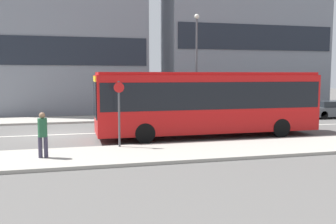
{
  "coord_description": "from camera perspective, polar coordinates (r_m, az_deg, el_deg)",
  "views": [
    {
      "loc": [
        0.87,
        -20.79,
        3.23
      ],
      "look_at": [
        5.63,
        -2.18,
        1.3
      ],
      "focal_mm": 40.0,
      "sensor_mm": 36.0,
      "label": 1
    }
  ],
  "objects": [
    {
      "name": "ground_plane",
      "position": [
        21.06,
        -16.58,
        -3.34
      ],
      "size": [
        120.0,
        120.0,
        0.0
      ],
      "primitive_type": "plane",
      "color": "#595654"
    },
    {
      "name": "sidewalk_near",
      "position": [
        14.91,
        -17.5,
        -6.8
      ],
      "size": [
        44.0,
        3.5,
        0.13
      ],
      "color": "#A39E93",
      "rests_on": "ground_plane"
    },
    {
      "name": "sidewalk_far",
      "position": [
        27.24,
        -16.09,
        -1.17
      ],
      "size": [
        44.0,
        3.5,
        0.13
      ],
      "color": "#A39E93",
      "rests_on": "ground_plane"
    },
    {
      "name": "lane_centerline",
      "position": [
        21.06,
        -16.58,
        -3.33
      ],
      "size": [
        41.8,
        0.16,
        0.01
      ],
      "color": "silver",
      "rests_on": "ground_plane"
    },
    {
      "name": "apartment_block_left_tower",
      "position": [
        33.72,
        -14.66,
        15.69
      ],
      "size": [
        12.3,
        5.88,
        18.35
      ],
      "color": "gray",
      "rests_on": "ground_plane"
    },
    {
      "name": "city_bus",
      "position": [
        19.59,
        6.1,
        1.88
      ],
      "size": [
        11.59,
        2.62,
        3.35
      ],
      "rotation": [
        0.0,
        0.0,
        0.01
      ],
      "color": "red",
      "rests_on": "ground_plane"
    },
    {
      "name": "parked_car_0",
      "position": [
        27.72,
        14.81,
        0.14
      ],
      "size": [
        4.28,
        1.9,
        1.31
      ],
      "color": "black",
      "rests_on": "ground_plane"
    },
    {
      "name": "parked_car_1",
      "position": [
        30.73,
        23.7,
        0.35
      ],
      "size": [
        4.25,
        1.76,
        1.27
      ],
      "color": "#4C5156",
      "rests_on": "ground_plane"
    },
    {
      "name": "pedestrian_near_stop",
      "position": [
        14.69,
        -18.57,
        -2.92
      ],
      "size": [
        0.35,
        0.34,
        1.71
      ],
      "rotation": [
        0.0,
        0.0,
        3.19
      ],
      "color": "#383347",
      "rests_on": "sidewalk_near"
    },
    {
      "name": "bus_stop_sign",
      "position": [
        16.1,
        -7.46,
        0.49
      ],
      "size": [
        0.44,
        0.12,
        2.83
      ],
      "color": "#4C4C51",
      "rests_on": "sidewalk_near"
    },
    {
      "name": "street_lamp",
      "position": [
        27.36,
        4.37,
        8.6
      ],
      "size": [
        0.36,
        0.36,
        7.41
      ],
      "color": "#4C4C51",
      "rests_on": "sidewalk_far"
    }
  ]
}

